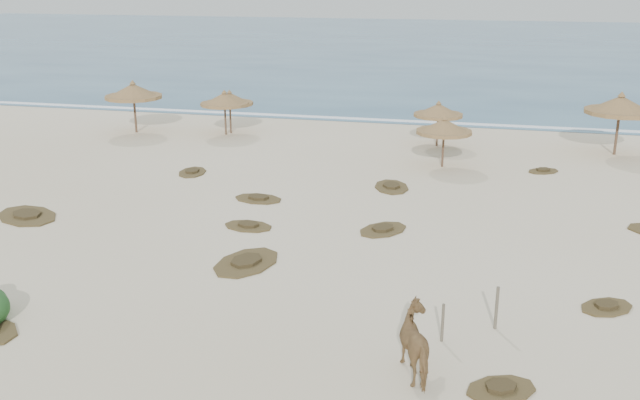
# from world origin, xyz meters

# --- Properties ---
(ground) EXTENTS (160.00, 160.00, 0.00)m
(ground) POSITION_xyz_m (0.00, 0.00, 0.00)
(ground) COLOR beige
(ground) RESTS_ON ground
(ocean) EXTENTS (200.00, 100.00, 0.01)m
(ocean) POSITION_xyz_m (0.00, 75.00, 0.00)
(ocean) COLOR navy
(ocean) RESTS_ON ground
(foam_line) EXTENTS (70.00, 0.60, 0.01)m
(foam_line) POSITION_xyz_m (0.00, 26.00, 0.00)
(foam_line) COLOR white
(foam_line) RESTS_ON ground
(palapa_0) EXTENTS (4.26, 4.26, 3.02)m
(palapa_0) POSITION_xyz_m (-13.70, 19.24, 2.34)
(palapa_0) COLOR brown
(palapa_0) RESTS_ON ground
(palapa_1) EXTENTS (3.41, 3.41, 2.57)m
(palapa_1) POSITION_xyz_m (-8.44, 19.88, 1.99)
(palapa_1) COLOR brown
(palapa_1) RESTS_ON ground
(palapa_2) EXTENTS (3.29, 3.29, 2.50)m
(palapa_2) POSITION_xyz_m (-8.31, 20.34, 1.94)
(palapa_2) COLOR brown
(palapa_2) RESTS_ON ground
(palapa_3) EXTENTS (2.66, 2.66, 2.44)m
(palapa_3) POSITION_xyz_m (3.51, 19.86, 1.89)
(palapa_3) COLOR brown
(palapa_3) RESTS_ON ground
(palapa_4) EXTENTS (2.87, 2.87, 2.47)m
(palapa_4) POSITION_xyz_m (4.10, 15.63, 1.92)
(palapa_4) COLOR brown
(palapa_4) RESTS_ON ground
(palapa_5) EXTENTS (4.47, 4.47, 3.23)m
(palapa_5) POSITION_xyz_m (12.46, 20.03, 2.50)
(palapa_5) COLOR brown
(palapa_5) RESTS_ON ground
(horse) EXTENTS (1.56, 2.05, 1.57)m
(horse) POSITION_xyz_m (4.90, -3.10, 0.79)
(horse) COLOR olive
(horse) RESTS_ON ground
(fence_post_near) EXTENTS (0.09, 0.09, 1.03)m
(fence_post_near) POSITION_xyz_m (5.31, -1.42, 0.52)
(fence_post_near) COLOR #645B4B
(fence_post_near) RESTS_ON ground
(fence_post_far) EXTENTS (0.10, 0.10, 1.19)m
(fence_post_far) POSITION_xyz_m (6.61, -0.42, 0.59)
(fence_post_far) COLOR #645B4B
(fence_post_far) RESTS_ON ground
(scrub_1) EXTENTS (3.50, 3.15, 0.16)m
(scrub_1) POSITION_xyz_m (-10.74, 4.61, 0.05)
(scrub_1) COLOR brown
(scrub_1) RESTS_ON ground
(scrub_2) EXTENTS (2.00, 1.46, 0.16)m
(scrub_2) POSITION_xyz_m (-2.17, 5.46, 0.05)
(scrub_2) COLOR brown
(scrub_2) RESTS_ON ground
(scrub_3) EXTENTS (2.24, 2.43, 0.16)m
(scrub_3) POSITION_xyz_m (2.66, 6.22, 0.05)
(scrub_3) COLOR brown
(scrub_3) RESTS_ON ground
(scrub_4) EXTENTS (1.93, 1.85, 0.16)m
(scrub_4) POSITION_xyz_m (9.62, 1.49, 0.05)
(scrub_4) COLOR brown
(scrub_4) RESTS_ON ground
(scrub_6) EXTENTS (1.53, 2.07, 0.16)m
(scrub_6) POSITION_xyz_m (-7.07, 11.80, 0.05)
(scrub_6) COLOR brown
(scrub_6) RESTS_ON ground
(scrub_7) EXTENTS (1.97, 2.53, 0.16)m
(scrub_7) POSITION_xyz_m (2.23, 11.60, 0.05)
(scrub_7) COLOR brown
(scrub_7) RESTS_ON ground
(scrub_9) EXTENTS (2.38, 3.06, 0.16)m
(scrub_9) POSITION_xyz_m (-1.13, 2.21, 0.05)
(scrub_9) COLOR brown
(scrub_9) RESTS_ON ground
(scrub_10) EXTENTS (1.81, 1.67, 0.16)m
(scrub_10) POSITION_xyz_m (8.75, 15.78, 0.05)
(scrub_10) COLOR brown
(scrub_10) RESTS_ON ground
(scrub_12) EXTENTS (2.00, 1.82, 0.16)m
(scrub_12) POSITION_xyz_m (6.76, -3.37, 0.05)
(scrub_12) COLOR brown
(scrub_12) RESTS_ON ground
(scrub_13) EXTENTS (2.20, 1.60, 0.16)m
(scrub_13) POSITION_xyz_m (-2.84, 8.67, 0.05)
(scrub_13) COLOR brown
(scrub_13) RESTS_ON ground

